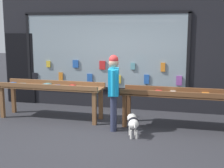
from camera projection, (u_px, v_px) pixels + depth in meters
ground_plane at (101, 135)px, 6.64m from camera, size 40.00×40.00×0.00m
shopfront_facade at (123, 48)px, 8.64m from camera, size 7.44×0.29×3.47m
display_table_left at (51, 89)px, 7.77m from camera, size 2.65×0.68×0.92m
display_table_right at (180, 97)px, 6.99m from camera, size 2.65×0.62×0.89m
person_browsing at (114, 87)px, 6.80m from camera, size 0.31×0.65×1.68m
small_dog at (133, 122)px, 6.50m from camera, size 0.34×0.58×0.44m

